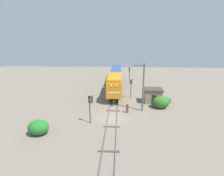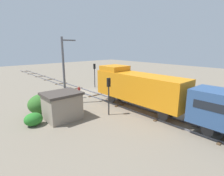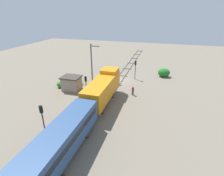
{
  "view_description": "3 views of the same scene",
  "coord_description": "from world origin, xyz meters",
  "px_view_note": "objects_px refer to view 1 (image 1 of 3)",
  "views": [
    {
      "loc": [
        1.11,
        -24.93,
        12.06
      ],
      "look_at": [
        -0.54,
        10.04,
        2.05
      ],
      "focal_mm": 28.0,
      "sensor_mm": 36.0,
      "label": 1
    },
    {
      "loc": [
        14.71,
        23.02,
        7.09
      ],
      "look_at": [
        -0.06,
        6.44,
        1.79
      ],
      "focal_mm": 28.0,
      "sensor_mm": 36.0,
      "label": 2
    },
    {
      "loc": [
        -8.69,
        34.95,
        14.17
      ],
      "look_at": [
        -0.86,
        8.49,
        1.83
      ],
      "focal_mm": 28.0,
      "sensor_mm": 36.0,
      "label": 3
    }
  ],
  "objects_px": {
    "worker_by_signal": "(92,98)",
    "traffic_signal_far": "(129,73)",
    "passenger_car_leading": "(116,73)",
    "traffic_signal_mid": "(131,85)",
    "traffic_signal_near": "(90,105)",
    "relay_hut": "(153,95)",
    "catenary_mast": "(143,86)",
    "locomotive": "(115,84)",
    "worker_near_track": "(127,107)"
  },
  "relations": [
    {
      "from": "worker_by_signal",
      "to": "traffic_signal_far",
      "type": "bearing_deg",
      "value": -125.8
    },
    {
      "from": "passenger_car_leading",
      "to": "traffic_signal_mid",
      "type": "height_order",
      "value": "traffic_signal_mid"
    },
    {
      "from": "passenger_car_leading",
      "to": "traffic_signal_far",
      "type": "height_order",
      "value": "traffic_signal_far"
    },
    {
      "from": "traffic_signal_near",
      "to": "worker_by_signal",
      "type": "xyz_separation_m",
      "value": [
        -1.0,
        8.16,
        -1.9
      ]
    },
    {
      "from": "passenger_car_leading",
      "to": "relay_hut",
      "type": "xyz_separation_m",
      "value": [
        7.5,
        -16.5,
        -1.13
      ]
    },
    {
      "from": "traffic_signal_mid",
      "to": "traffic_signal_far",
      "type": "distance_m",
      "value": 11.39
    },
    {
      "from": "traffic_signal_far",
      "to": "catenary_mast",
      "type": "height_order",
      "value": "catenary_mast"
    },
    {
      "from": "locomotive",
      "to": "relay_hut",
      "type": "bearing_deg",
      "value": -22.88
    },
    {
      "from": "worker_near_track",
      "to": "passenger_car_leading",
      "type": "bearing_deg",
      "value": 116.13
    },
    {
      "from": "worker_by_signal",
      "to": "locomotive",
      "type": "bearing_deg",
      "value": -142.69
    },
    {
      "from": "worker_near_track",
      "to": "traffic_signal_mid",
      "type": "bearing_deg",
      "value": 102.32
    },
    {
      "from": "traffic_signal_far",
      "to": "locomotive",
      "type": "bearing_deg",
      "value": -108.94
    },
    {
      "from": "traffic_signal_near",
      "to": "traffic_signal_mid",
      "type": "bearing_deg",
      "value": 60.14
    },
    {
      "from": "locomotive",
      "to": "relay_hut",
      "type": "height_order",
      "value": "locomotive"
    },
    {
      "from": "traffic_signal_near",
      "to": "relay_hut",
      "type": "xyz_separation_m",
      "value": [
        10.7,
        9.22,
        -1.5
      ]
    },
    {
      "from": "traffic_signal_mid",
      "to": "traffic_signal_far",
      "type": "xyz_separation_m",
      "value": [
        0.2,
        11.38,
        0.38
      ]
    },
    {
      "from": "worker_near_track",
      "to": "worker_by_signal",
      "type": "relative_size",
      "value": 1.0
    },
    {
      "from": "locomotive",
      "to": "worker_by_signal",
      "type": "distance_m",
      "value": 6.22
    },
    {
      "from": "traffic_signal_near",
      "to": "traffic_signal_far",
      "type": "height_order",
      "value": "traffic_signal_far"
    },
    {
      "from": "traffic_signal_near",
      "to": "relay_hut",
      "type": "bearing_deg",
      "value": 40.75
    },
    {
      "from": "worker_near_track",
      "to": "worker_by_signal",
      "type": "height_order",
      "value": "same"
    },
    {
      "from": "locomotive",
      "to": "catenary_mast",
      "type": "xyz_separation_m",
      "value": [
        4.94,
        -7.45,
        1.58
      ]
    },
    {
      "from": "traffic_signal_near",
      "to": "traffic_signal_far",
      "type": "distance_m",
      "value": 23.87
    },
    {
      "from": "locomotive",
      "to": "passenger_car_leading",
      "type": "relative_size",
      "value": 0.83
    },
    {
      "from": "catenary_mast",
      "to": "relay_hut",
      "type": "relative_size",
      "value": 2.35
    },
    {
      "from": "passenger_car_leading",
      "to": "worker_near_track",
      "type": "distance_m",
      "value": 21.98
    },
    {
      "from": "traffic_signal_near",
      "to": "catenary_mast",
      "type": "relative_size",
      "value": 0.51
    },
    {
      "from": "passenger_car_leading",
      "to": "traffic_signal_near",
      "type": "height_order",
      "value": "traffic_signal_near"
    },
    {
      "from": "worker_by_signal",
      "to": "catenary_mast",
      "type": "xyz_separation_m",
      "value": [
        9.14,
        -3.22,
        3.36
      ]
    },
    {
      "from": "traffic_signal_near",
      "to": "traffic_signal_far",
      "type": "relative_size",
      "value": 0.91
    },
    {
      "from": "catenary_mast",
      "to": "traffic_signal_near",
      "type": "bearing_deg",
      "value": -148.77
    },
    {
      "from": "locomotive",
      "to": "relay_hut",
      "type": "distance_m",
      "value": 8.26
    },
    {
      "from": "relay_hut",
      "to": "traffic_signal_far",
      "type": "bearing_deg",
      "value": 105.94
    },
    {
      "from": "locomotive",
      "to": "worker_by_signal",
      "type": "xyz_separation_m",
      "value": [
        -4.2,
        -4.23,
        -1.78
      ]
    },
    {
      "from": "locomotive",
      "to": "traffic_signal_far",
      "type": "distance_m",
      "value": 11.1
    },
    {
      "from": "locomotive",
      "to": "traffic_signal_far",
      "type": "height_order",
      "value": "locomotive"
    },
    {
      "from": "locomotive",
      "to": "traffic_signal_mid",
      "type": "bearing_deg",
      "value": -14.62
    },
    {
      "from": "passenger_car_leading",
      "to": "worker_by_signal",
      "type": "bearing_deg",
      "value": -103.45
    },
    {
      "from": "traffic_signal_mid",
      "to": "worker_near_track",
      "type": "height_order",
      "value": "traffic_signal_mid"
    },
    {
      "from": "locomotive",
      "to": "traffic_signal_far",
      "type": "bearing_deg",
      "value": 71.06
    },
    {
      "from": "passenger_car_leading",
      "to": "traffic_signal_near",
      "type": "xyz_separation_m",
      "value": [
        -3.2,
        -25.72,
        0.37
      ]
    },
    {
      "from": "traffic_signal_near",
      "to": "worker_near_track",
      "type": "distance_m",
      "value": 7.1
    },
    {
      "from": "traffic_signal_near",
      "to": "catenary_mast",
      "type": "xyz_separation_m",
      "value": [
        8.14,
        4.93,
        1.46
      ]
    },
    {
      "from": "traffic_signal_far",
      "to": "worker_near_track",
      "type": "height_order",
      "value": "traffic_signal_far"
    },
    {
      "from": "traffic_signal_mid",
      "to": "worker_near_track",
      "type": "bearing_deg",
      "value": -97.53
    },
    {
      "from": "traffic_signal_near",
      "to": "traffic_signal_far",
      "type": "bearing_deg",
      "value": 73.45
    },
    {
      "from": "traffic_signal_near",
      "to": "traffic_signal_far",
      "type": "xyz_separation_m",
      "value": [
        6.8,
        22.88,
        0.26
      ]
    },
    {
      "from": "traffic_signal_mid",
      "to": "traffic_signal_far",
      "type": "bearing_deg",
      "value": 88.99
    },
    {
      "from": "worker_near_track",
      "to": "traffic_signal_near",
      "type": "bearing_deg",
      "value": -125.1
    },
    {
      "from": "relay_hut",
      "to": "locomotive",
      "type": "bearing_deg",
      "value": 157.12
    }
  ]
}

